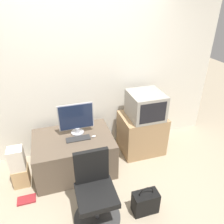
{
  "coord_description": "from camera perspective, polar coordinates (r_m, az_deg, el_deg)",
  "views": [
    {
      "loc": [
        -0.5,
        -1.78,
        2.36
      ],
      "look_at": [
        0.32,
        0.92,
        0.81
      ],
      "focal_mm": 35.0,
      "sensor_mm": 36.0,
      "label": 1
    }
  ],
  "objects": [
    {
      "name": "crt_tv",
      "position": [
        3.37,
        8.76,
        1.75
      ],
      "size": [
        0.5,
        0.52,
        0.4
      ],
      "color": "gray",
      "rests_on": "side_stand"
    },
    {
      "name": "mouse",
      "position": [
        3.11,
        -4.8,
        -6.35
      ],
      "size": [
        0.07,
        0.03,
        0.02
      ],
      "color": "silver",
      "rests_on": "desk"
    },
    {
      "name": "main_monitor",
      "position": [
        3.11,
        -9.33,
        -1.76
      ],
      "size": [
        0.5,
        0.18,
        0.47
      ],
      "color": "#B2B2B7",
      "rests_on": "desk"
    },
    {
      "name": "handbag",
      "position": [
        2.86,
        8.71,
        -22.25
      ],
      "size": [
        0.31,
        0.17,
        0.4
      ],
      "color": "black",
      "rests_on": "ground_plane"
    },
    {
      "name": "cardboard_box_upper",
      "position": [
        3.18,
        -23.68,
        -11.16
      ],
      "size": [
        0.2,
        0.18,
        0.32
      ],
      "color": "beige",
      "rests_on": "cardboard_box_lower"
    },
    {
      "name": "cardboard_box_lower",
      "position": [
        3.37,
        -22.65,
        -15.17
      ],
      "size": [
        0.21,
        0.2,
        0.29
      ],
      "color": "tan",
      "rests_on": "ground_plane"
    },
    {
      "name": "ground_plane",
      "position": [
        2.99,
        -0.82,
        -23.24
      ],
      "size": [
        12.0,
        12.0,
        0.0
      ],
      "primitive_type": "plane",
      "color": "tan"
    },
    {
      "name": "desk",
      "position": [
        3.31,
        -9.84,
        -10.67
      ],
      "size": [
        1.11,
        0.79,
        0.56
      ],
      "color": "brown",
      "rests_on": "ground_plane"
    },
    {
      "name": "office_chair",
      "position": [
        2.65,
        -4.37,
        -20.67
      ],
      "size": [
        0.55,
        0.55,
        0.87
      ],
      "color": "#333333",
      "rests_on": "ground_plane"
    },
    {
      "name": "keyboard",
      "position": [
        3.1,
        -8.81,
        -6.9
      ],
      "size": [
        0.34,
        0.12,
        0.01
      ],
      "color": "#2D2D2D",
      "rests_on": "desk"
    },
    {
      "name": "book",
      "position": [
        3.23,
        -21.42,
        -20.55
      ],
      "size": [
        0.23,
        0.14,
        0.02
      ],
      "color": "maroon",
      "rests_on": "ground_plane"
    },
    {
      "name": "side_stand",
      "position": [
        3.65,
        7.71,
        -5.43
      ],
      "size": [
        0.68,
        0.57,
        0.65
      ],
      "color": "#A37F56",
      "rests_on": "ground_plane"
    },
    {
      "name": "wall_back",
      "position": [
        3.31,
        -7.52,
        9.85
      ],
      "size": [
        4.4,
        0.05,
        2.6
      ],
      "color": "silver",
      "rests_on": "ground_plane"
    }
  ]
}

